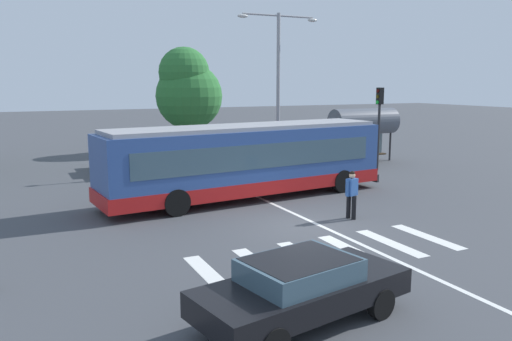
# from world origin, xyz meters

# --- Properties ---
(ground_plane) EXTENTS (160.00, 160.00, 0.00)m
(ground_plane) POSITION_xyz_m (0.00, 0.00, 0.00)
(ground_plane) COLOR #424449
(city_transit_bus) EXTENTS (12.59, 3.79, 3.06)m
(city_transit_bus) POSITION_xyz_m (0.00, 4.55, 1.59)
(city_transit_bus) COLOR black
(city_transit_bus) RESTS_ON ground_plane
(pedestrian_crossing_street) EXTENTS (0.56, 0.38, 1.72)m
(pedestrian_crossing_street) POSITION_xyz_m (1.94, -0.01, 0.97)
(pedestrian_crossing_street) COLOR black
(pedestrian_crossing_street) RESTS_ON ground_plane
(foreground_sedan) EXTENTS (4.76, 2.61, 1.35)m
(foreground_sedan) POSITION_xyz_m (-3.71, -6.09, 0.77)
(foreground_sedan) COLOR black
(foreground_sedan) RESTS_ON ground_plane
(parked_car_champagne) EXTENTS (1.92, 4.52, 1.35)m
(parked_car_champagne) POSITION_xyz_m (-3.60, 13.20, 0.77)
(parked_car_champagne) COLOR black
(parked_car_champagne) RESTS_ON ground_plane
(parked_car_teal) EXTENTS (1.97, 4.55, 1.35)m
(parked_car_teal) POSITION_xyz_m (-0.86, 13.37, 0.77)
(parked_car_teal) COLOR black
(parked_car_teal) RESTS_ON ground_plane
(parked_car_red) EXTENTS (1.88, 4.50, 1.35)m
(parked_car_red) POSITION_xyz_m (1.70, 13.22, 0.77)
(parked_car_red) COLOR black
(parked_car_red) RESTS_ON ground_plane
(traffic_light_far_corner) EXTENTS (0.33, 0.32, 4.51)m
(traffic_light_far_corner) POSITION_xyz_m (9.37, 7.78, 3.04)
(traffic_light_far_corner) COLOR #28282B
(traffic_light_far_corner) RESTS_ON ground_plane
(bus_stop_shelter) EXTENTS (4.26, 1.54, 3.25)m
(bus_stop_shelter) POSITION_xyz_m (10.31, 10.34, 2.42)
(bus_stop_shelter) COLOR #28282B
(bus_stop_shelter) RESTS_ON ground_plane
(twin_arm_street_lamp) EXTENTS (4.91, 0.32, 8.52)m
(twin_arm_street_lamp) POSITION_xyz_m (4.89, 11.06, 5.31)
(twin_arm_street_lamp) COLOR #939399
(twin_arm_street_lamp) RESTS_ON ground_plane
(background_tree_right) EXTENTS (4.64, 4.64, 7.20)m
(background_tree_right) POSITION_xyz_m (2.54, 20.01, 4.31)
(background_tree_right) COLOR brown
(background_tree_right) RESTS_ON ground_plane
(crosswalk_painted_stripes) EXTENTS (7.72, 2.84, 0.01)m
(crosswalk_painted_stripes) POSITION_xyz_m (-0.83, -2.81, 0.00)
(crosswalk_painted_stripes) COLOR silver
(crosswalk_painted_stripes) RESTS_ON ground_plane
(lane_center_line) EXTENTS (0.16, 24.00, 0.01)m
(lane_center_line) POSITION_xyz_m (0.47, 2.00, 0.00)
(lane_center_line) COLOR silver
(lane_center_line) RESTS_ON ground_plane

